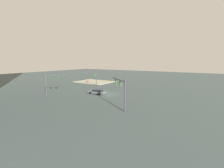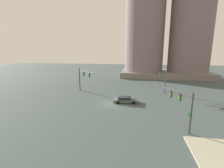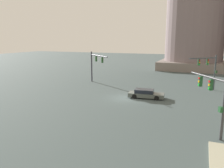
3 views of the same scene
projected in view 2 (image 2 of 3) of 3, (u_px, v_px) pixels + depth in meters
name	position (u px, v px, depth m)	size (l,w,h in m)	color
ground_plane	(112.00, 104.00, 30.39)	(191.09, 191.09, 0.00)	#3E4B4B
traffic_signal_near_corner	(83.00, 76.00, 38.88)	(5.44, 4.82, 5.72)	#383745
traffic_signal_opposite_side	(183.00, 103.00, 19.84)	(2.91, 4.74, 5.25)	#37383C
traffic_signal_cross_street	(162.00, 78.00, 36.76)	(4.16, 3.68, 5.58)	#394046
sedan_car_approaching	(125.00, 100.00, 30.94)	(4.99, 2.32, 1.21)	#4A524E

